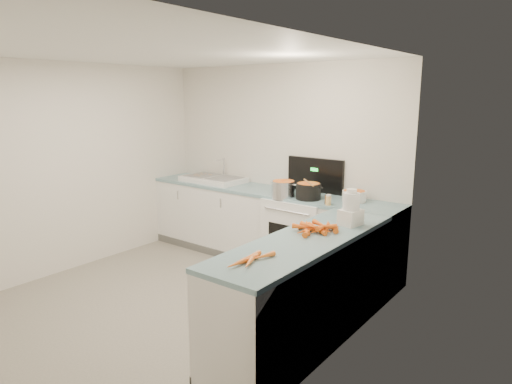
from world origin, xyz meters
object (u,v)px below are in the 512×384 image
Objects in this scene: black_pot at (308,192)px; food_processor at (351,210)px; sink at (214,179)px; steel_pot at (283,190)px; extract_bottle at (327,200)px; mixing_bowl at (354,196)px; spice_jar at (328,200)px; stove at (302,233)px.

food_processor is at bearing -38.45° from black_pot.
sink is 3.05× the size of steel_pot.
food_processor is at bearing -45.73° from extract_bottle.
black_pot reaches higher than extract_bottle.
steel_pot is 0.82m from mixing_bowl.
steel_pot is at bearing 151.80° from food_processor.
sink is 1.91m from extract_bottle.
mixing_bowl is 0.36m from spice_jar.
mixing_bowl is (0.62, 0.09, 0.53)m from stove.
food_processor is (2.46, -0.82, 0.11)m from sink.
steel_pot reaches higher than mixing_bowl.
stove reaches higher than steel_pot.
black_pot is (0.15, -0.12, 0.55)m from stove.
black_pot is 2.78× the size of spice_jar.
steel_pot is at bearing -169.23° from black_pot.
mixing_bowl is 0.36m from extract_bottle.
stove is 0.60m from steel_pot.
stove is 5.10× the size of mixing_bowl.
steel_pot reaches higher than extract_bottle.
sink is at bearing 171.43° from steel_pot.
stove reaches higher than food_processor.
spice_jar is 0.79m from food_processor.
food_processor is (0.57, -0.59, 0.10)m from extract_bottle.
food_processor is at bearing -38.47° from stove.
food_processor reaches higher than sink.
extract_bottle is (-0.18, -0.31, -0.01)m from mixing_bowl.
steel_pot is 0.99× the size of black_pot.
black_pot is (0.31, 0.06, -0.00)m from steel_pot.
sink is 8.38× the size of spice_jar.
extract_bottle is (0.29, -0.10, -0.03)m from black_pot.
sink is 1.31m from steel_pot.
steel_pot reaches higher than black_pot.
spice_jar is at bearing -7.56° from sink.
spice_jar is (0.63, -0.06, -0.03)m from steel_pot.
stove reaches higher than extract_bottle.
black_pot is (1.60, -0.14, 0.04)m from sink.
spice_jar is at bearing -30.37° from extract_bottle.
black_pot is 1.10m from food_processor.
black_pot is 0.35m from spice_jar.
black_pot is at bearing 161.28° from extract_bottle.
extract_bottle is (0.60, -0.04, -0.03)m from steel_pot.
food_processor reaches higher than extract_bottle.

